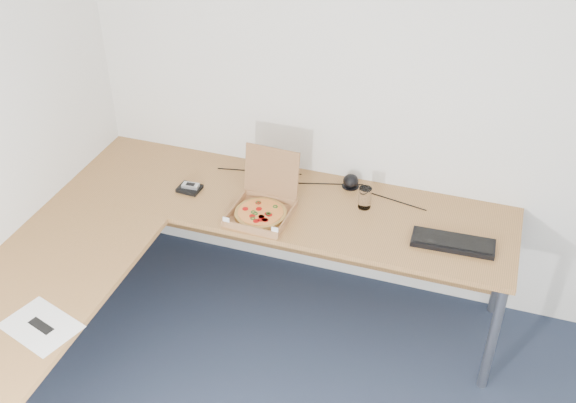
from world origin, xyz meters
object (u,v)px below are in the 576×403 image
(desk, at_px, (201,239))
(drinking_glass, at_px, (365,198))
(wallet, at_px, (190,189))
(keyboard, at_px, (453,243))
(pizza_box, at_px, (262,209))

(desk, distance_m, drinking_glass, 0.91)
(drinking_glass, relative_size, wallet, 0.99)
(desk, relative_size, keyboard, 6.01)
(drinking_glass, xyz_separation_m, keyboard, (0.50, -0.18, -0.05))
(pizza_box, bearing_deg, desk, -129.77)
(desk, height_order, wallet, wallet)
(desk, relative_size, wallet, 20.06)
(pizza_box, xyz_separation_m, keyboard, (1.01, 0.07, -0.02))
(pizza_box, distance_m, wallet, 0.48)
(wallet, bearing_deg, keyboard, 2.26)
(keyboard, relative_size, wallet, 3.34)
(wallet, bearing_deg, drinking_glass, 12.19)
(desk, height_order, pizza_box, pizza_box)
(pizza_box, distance_m, drinking_glass, 0.56)
(pizza_box, bearing_deg, keyboard, 6.20)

